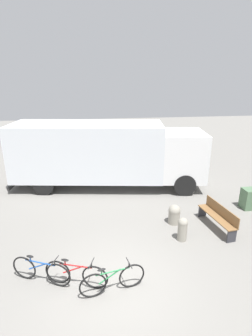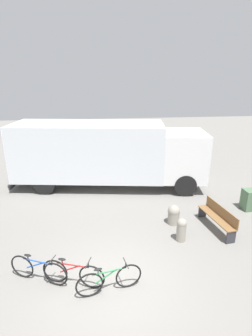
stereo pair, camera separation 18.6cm
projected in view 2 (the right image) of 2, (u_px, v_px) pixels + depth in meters
The scene contains 9 objects.
ground_plane at pixel (111, 285), 7.11m from camera, with size 60.00×60.00×0.00m, color slate.
delivery_truck at pixel (107, 152), 13.06m from camera, with size 9.74×3.91×3.23m.
park_bench at pixel (218, 216), 9.59m from camera, with size 0.65×1.99×0.90m.
bicycle_near at pixel (38, 270), 7.13m from camera, with size 1.64×0.76×0.81m.
bicycle_middle at pixel (73, 273), 7.00m from camera, with size 1.68×0.67×0.81m.
bicycle_far at pixel (109, 280), 6.77m from camera, with size 1.74×0.50×0.81m.
bollard_near_bench at pixel (181, 229), 8.90m from camera, with size 0.34×0.34×0.85m.
bollard_far_bench at pixel (174, 214), 9.97m from camera, with size 0.46×0.46×0.77m.
utility_box at pixel (251, 200), 11.05m from camera, with size 0.65×0.55×0.88m.
Camera 2 is at (-0.27, -5.68, 5.34)m, focal length 28.00 mm.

